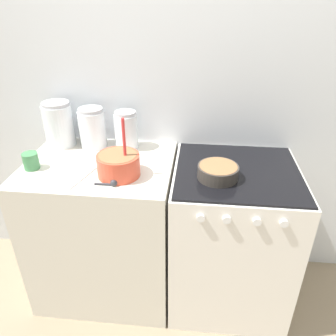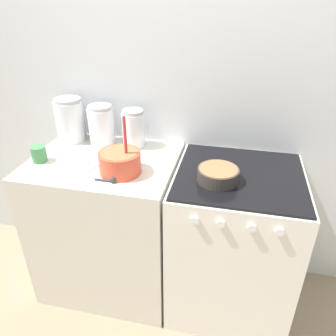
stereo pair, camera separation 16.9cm
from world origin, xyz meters
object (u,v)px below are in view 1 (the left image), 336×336
(storage_jar_left, at_px, (59,127))
(tin_can, at_px, (31,161))
(storage_jar_right, at_px, (126,133))
(storage_jar_middle, at_px, (93,130))
(mixing_bowl, at_px, (118,164))
(stove, at_px, (230,237))
(baking_pan, at_px, (218,171))

(storage_jar_left, height_order, tin_can, storage_jar_left)
(storage_jar_left, height_order, storage_jar_right, storage_jar_left)
(storage_jar_right, bearing_deg, storage_jar_middle, 180.00)
(tin_can, bearing_deg, mixing_bowl, -2.39)
(stove, bearing_deg, mixing_bowl, -169.37)
(baking_pan, bearing_deg, storage_jar_left, 161.97)
(mixing_bowl, xyz_separation_m, storage_jar_right, (-0.03, 0.34, 0.03))
(stove, xyz_separation_m, storage_jar_left, (-1.08, 0.22, 0.59))
(baking_pan, height_order, storage_jar_middle, storage_jar_middle)
(mixing_bowl, distance_m, baking_pan, 0.52)
(storage_jar_middle, bearing_deg, stove, -14.27)
(stove, xyz_separation_m, storage_jar_middle, (-0.87, 0.22, 0.57))
(stove, distance_m, storage_jar_middle, 1.06)
(baking_pan, height_order, storage_jar_right, storage_jar_right)
(mixing_bowl, relative_size, tin_can, 3.50)
(stove, height_order, storage_jar_right, storage_jar_right)
(baking_pan, bearing_deg, storage_jar_right, 150.10)
(storage_jar_middle, xyz_separation_m, storage_jar_right, (0.21, 0.00, -0.01))
(baking_pan, bearing_deg, storage_jar_middle, 157.43)
(mixing_bowl, height_order, tin_can, mixing_bowl)
(stove, relative_size, mixing_bowl, 2.93)
(baking_pan, relative_size, storage_jar_left, 0.77)
(storage_jar_right, relative_size, tin_can, 2.54)
(stove, distance_m, baking_pan, 0.53)
(storage_jar_middle, height_order, tin_can, storage_jar_middle)
(mixing_bowl, bearing_deg, storage_jar_middle, 125.32)
(baking_pan, distance_m, storage_jar_middle, 0.82)
(storage_jar_right, distance_m, tin_can, 0.56)
(mixing_bowl, height_order, storage_jar_right, mixing_bowl)
(storage_jar_middle, height_order, storage_jar_right, storage_jar_middle)
(mixing_bowl, xyz_separation_m, storage_jar_left, (-0.45, 0.34, 0.05))
(stove, relative_size, baking_pan, 4.43)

